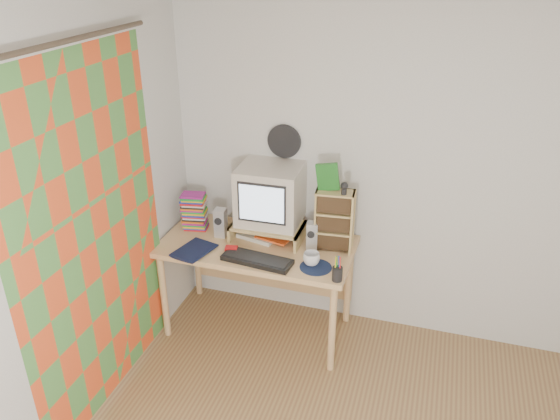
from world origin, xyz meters
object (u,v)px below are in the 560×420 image
Objects in this scene: keyboard at (257,260)px; cd_rack at (334,221)px; diary at (182,245)px; desk at (260,256)px; dvd_stack at (194,214)px; mug at (311,259)px; crt_monitor at (270,195)px.

cd_rack reaches higher than keyboard.
diary is at bearing -168.13° from cd_rack.
keyboard reaches higher than desk.
dvd_stack is at bearing 112.21° from diary.
keyboard is 0.37m from mug.
crt_monitor is 0.50m from keyboard.
keyboard is 1.10× the size of cd_rack.
desk is 12.15× the size of mug.
mug is at bearing -39.04° from crt_monitor.
mug is (0.98, -0.25, -0.08)m from dvd_stack.
keyboard is (0.08, -0.30, 0.15)m from desk.
cd_rack is at bearing 42.67° from keyboard.
mug reaches higher than diary.
mug is 0.94m from diary.
dvd_stack is 0.32m from diary.
mug reaches higher than desk.
keyboard is 0.60m from cd_rack.
cd_rack reaches higher than diary.
keyboard is at bearing -148.81° from cd_rack.
crt_monitor is at bearing 142.37° from mug.
keyboard is at bearing -168.11° from mug.
cd_rack is at bearing -6.66° from crt_monitor.
mug reaches higher than keyboard.
cd_rack reaches higher than desk.
keyboard is at bearing -86.51° from crt_monitor.
desk is 0.58m from diary.
desk is at bearing 179.11° from cd_rack.
desk is 3.13× the size of crt_monitor.
mug is at bearing -26.03° from desk.
cd_rack is (0.46, 0.34, 0.21)m from keyboard.
desk is at bearing 43.76° from diary.
crt_monitor is 1.84× the size of dvd_stack.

